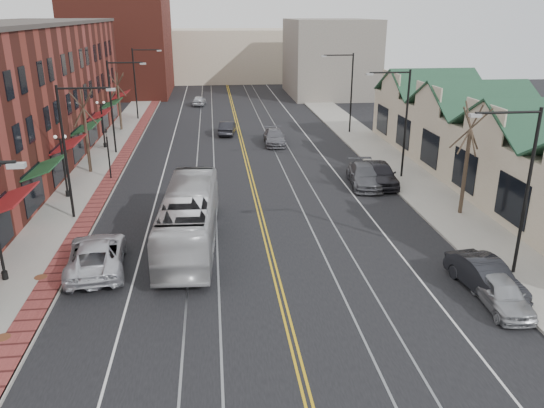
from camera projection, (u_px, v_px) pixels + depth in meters
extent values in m
plane|color=black|center=(300.00, 369.00, 19.01)|extent=(160.00, 160.00, 0.00)
cube|color=gray|center=(80.00, 197.00, 36.38)|extent=(4.00, 120.00, 0.15)
cube|color=gray|center=(417.00, 185.00, 38.92)|extent=(4.00, 120.00, 0.15)
cube|color=#C3B296|center=(499.00, 153.00, 38.79)|extent=(8.00, 36.00, 4.60)
cube|color=maroon|center=(122.00, 47.00, 80.26)|extent=(14.00, 18.00, 14.00)
cube|color=#C3B296|center=(225.00, 55.00, 96.81)|extent=(22.00, 14.00, 9.00)
cube|color=slate|center=(329.00, 58.00, 79.39)|extent=(12.00, 16.00, 11.00)
cube|color=#999999|center=(16.00, 166.00, 15.42)|extent=(0.50, 0.25, 0.15)
cylinder|color=black|center=(65.00, 154.00, 31.30)|extent=(0.16, 0.16, 8.00)
cylinder|color=black|center=(84.00, 88.00, 30.16)|extent=(3.00, 0.12, 0.12)
cube|color=#999999|center=(111.00, 90.00, 30.35)|extent=(0.50, 0.25, 0.15)
cylinder|color=black|center=(111.00, 108.00, 46.24)|extent=(0.16, 0.16, 8.00)
cylinder|color=black|center=(125.00, 63.00, 45.10)|extent=(3.00, 0.12, 0.12)
cube|color=#999999|center=(143.00, 64.00, 45.29)|extent=(0.50, 0.25, 0.15)
cylinder|color=black|center=(135.00, 84.00, 61.18)|extent=(0.16, 0.16, 8.00)
cylinder|color=black|center=(146.00, 50.00, 60.03)|extent=(3.00, 0.12, 0.12)
cube|color=#999999|center=(159.00, 51.00, 60.23)|extent=(0.50, 0.25, 0.15)
cylinder|color=black|center=(527.00, 194.00, 24.40)|extent=(0.16, 0.16, 8.00)
cylinder|color=black|center=(508.00, 112.00, 22.94)|extent=(3.00, 0.12, 0.12)
cube|color=#999999|center=(475.00, 115.00, 22.82)|extent=(0.50, 0.25, 0.15)
cylinder|color=black|center=(406.00, 125.00, 39.34)|extent=(0.16, 0.16, 8.00)
cylinder|color=black|center=(390.00, 72.00, 37.88)|extent=(3.00, 0.12, 0.12)
cube|color=#999999|center=(370.00, 74.00, 37.75)|extent=(0.50, 0.25, 0.15)
cylinder|color=black|center=(351.00, 93.00, 54.27)|extent=(0.16, 0.16, 8.00)
cylinder|color=black|center=(339.00, 55.00, 52.81)|extent=(3.00, 0.12, 0.12)
cube|color=#999999|center=(324.00, 56.00, 52.69)|extent=(0.50, 0.25, 0.15)
cylinder|color=black|center=(5.00, 275.00, 25.00)|extent=(0.28, 0.28, 0.40)
cylinder|color=black|center=(68.00, 194.00, 36.20)|extent=(0.28, 0.28, 0.40)
cylinder|color=black|center=(64.00, 168.00, 35.59)|extent=(0.14, 0.14, 4.00)
cube|color=black|center=(60.00, 139.00, 34.90)|extent=(0.60, 0.06, 0.06)
sphere|color=white|center=(55.00, 137.00, 34.82)|extent=(0.24, 0.24, 0.24)
sphere|color=white|center=(65.00, 137.00, 34.88)|extent=(0.24, 0.24, 0.24)
cylinder|color=black|center=(105.00, 145.00, 49.27)|extent=(0.28, 0.28, 0.40)
cylinder|color=black|center=(103.00, 126.00, 48.66)|extent=(0.14, 0.14, 4.00)
cube|color=black|center=(101.00, 104.00, 47.97)|extent=(0.60, 0.06, 0.06)
sphere|color=white|center=(97.00, 103.00, 47.89)|extent=(0.24, 0.24, 0.24)
sphere|color=white|center=(104.00, 102.00, 47.95)|extent=(0.24, 0.24, 0.24)
cylinder|color=#382B21|center=(87.00, 141.00, 41.06)|extent=(0.24, 0.24, 4.90)
cylinder|color=#382B21|center=(83.00, 108.00, 40.19)|extent=(0.58, 1.37, 2.90)
cylinder|color=#382B21|center=(83.00, 108.00, 40.19)|extent=(1.60, 0.66, 2.78)
cylinder|color=#382B21|center=(83.00, 108.00, 40.19)|extent=(0.53, 1.23, 2.96)
cylinder|color=#382B21|center=(83.00, 108.00, 40.19)|extent=(1.69, 1.03, 2.64)
cylinder|color=#382B21|center=(83.00, 108.00, 40.19)|extent=(1.78, 1.29, 2.48)
cylinder|color=#382B21|center=(120.00, 108.00, 56.06)|extent=(0.24, 0.24, 4.55)
cylinder|color=#382B21|center=(117.00, 85.00, 55.25)|extent=(0.55, 1.28, 2.69)
cylinder|color=#382B21|center=(117.00, 85.00, 55.25)|extent=(1.49, 0.62, 2.58)
cylinder|color=#382B21|center=(117.00, 85.00, 55.25)|extent=(0.50, 1.15, 2.75)
cylinder|color=#382B21|center=(117.00, 85.00, 55.25)|extent=(1.57, 0.97, 2.45)
cylinder|color=#382B21|center=(117.00, 85.00, 55.25)|extent=(1.66, 1.20, 2.30)
cylinder|color=#382B21|center=(465.00, 173.00, 32.45)|extent=(0.24, 0.24, 5.25)
cylinder|color=#382B21|center=(471.00, 129.00, 31.51)|extent=(0.61, 1.46, 3.10)
cylinder|color=#382B21|center=(471.00, 129.00, 31.51)|extent=(1.70, 0.70, 2.97)
cylinder|color=#382B21|center=(471.00, 129.00, 31.51)|extent=(0.56, 1.31, 3.17)
cylinder|color=#382B21|center=(471.00, 129.00, 31.51)|extent=(1.80, 1.10, 2.82)
cylinder|color=#382B21|center=(471.00, 129.00, 31.51)|extent=(1.90, 1.37, 2.65)
cylinder|color=#592D19|center=(3.00, 337.00, 20.57)|extent=(0.60, 0.60, 0.02)
cylinder|color=#592D19|center=(41.00, 277.00, 25.24)|extent=(0.60, 0.60, 0.02)
cylinder|color=black|center=(109.00, 158.00, 39.69)|extent=(0.12, 0.12, 3.20)
imported|color=black|center=(106.00, 135.00, 39.09)|extent=(0.18, 0.15, 0.90)
imported|color=silver|center=(189.00, 218.00, 28.61)|extent=(3.20, 11.41, 3.15)
imported|color=silver|center=(96.00, 255.00, 26.06)|extent=(3.29, 6.02, 1.60)
imported|color=#A0A2A7|center=(502.00, 293.00, 22.74)|extent=(1.85, 4.06, 1.35)
imported|color=black|center=(485.00, 276.00, 24.06)|extent=(2.16, 4.70, 1.49)
imported|color=#59595F|center=(365.00, 176.00, 38.72)|extent=(2.71, 5.52, 1.54)
imported|color=black|center=(380.00, 174.00, 38.86)|extent=(2.33, 5.17, 1.72)
imported|color=black|center=(227.00, 128.00, 54.89)|extent=(2.03, 4.35, 1.38)
imported|color=slate|center=(275.00, 137.00, 50.81)|extent=(2.13, 4.90, 1.40)
imported|color=silver|center=(199.00, 100.00, 71.94)|extent=(1.97, 4.06, 1.34)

